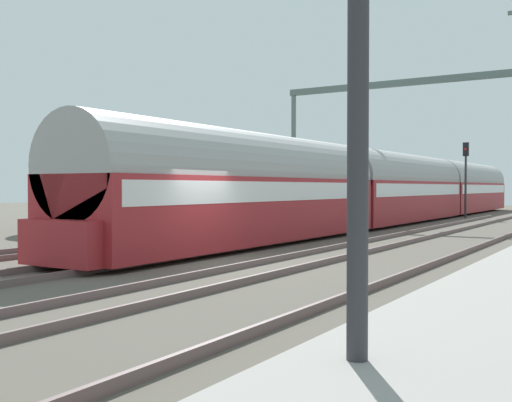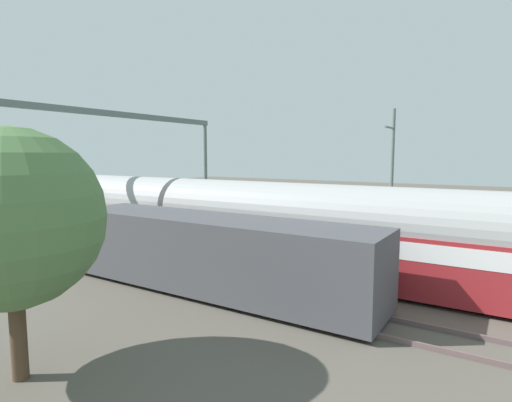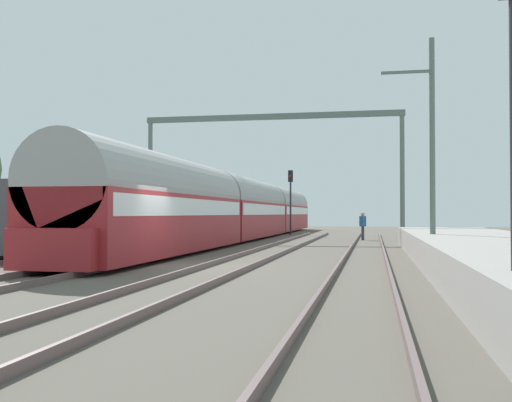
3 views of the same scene
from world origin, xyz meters
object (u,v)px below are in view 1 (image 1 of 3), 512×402
at_px(passenger_train, 400,188).
at_px(railway_signal_far, 466,170).
at_px(freight_car, 205,200).
at_px(catenary_gantry, 426,115).

relative_size(passenger_train, railway_signal_far, 9.86).
distance_m(passenger_train, freight_car, 14.02).
height_order(freight_car, railway_signal_far, railway_signal_far).
bearing_deg(passenger_train, railway_signal_far, 75.82).
distance_m(passenger_train, railway_signal_far, 7.93).
height_order(passenger_train, catenary_gantry, catenary_gantry).
distance_m(passenger_train, catenary_gantry, 4.74).
xyz_separation_m(freight_car, catenary_gantry, (5.94, 11.64, 4.42)).
bearing_deg(passenger_train, freight_car, -106.40).
relative_size(passenger_train, catenary_gantry, 3.02).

